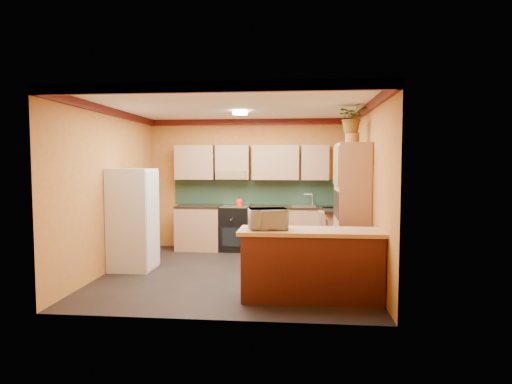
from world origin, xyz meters
TOP-DOWN VIEW (x-y plane):
  - room_shell at (0.02, 0.28)m, footprint 4.24×4.24m
  - base_cabinets_back at (0.35, 1.80)m, footprint 3.65×0.60m
  - countertop_back at (0.35, 1.80)m, footprint 3.65×0.62m
  - stove at (-0.27, 1.80)m, footprint 0.58×0.58m
  - kettle at (-0.17, 1.75)m, footprint 0.19×0.19m
  - sink at (1.13, 1.80)m, footprint 0.48×0.40m
  - base_cabinets_right at (1.80, 1.30)m, footprint 0.60×0.80m
  - countertop_right at (1.80, 1.30)m, footprint 0.62×0.80m
  - fridge at (-1.75, 0.07)m, footprint 0.68×0.66m
  - pantry at (1.85, 0.00)m, footprint 0.48×0.90m
  - fern_pot at (1.85, 0.05)m, footprint 0.22×0.22m
  - fern at (1.85, 0.05)m, footprint 0.49×0.44m
  - breakfast_bar at (1.18, -1.26)m, footprint 1.80×0.55m
  - bar_top at (1.18, -1.26)m, footprint 1.90×0.65m
  - microwave at (0.61, -1.26)m, footprint 0.56×0.44m

SIDE VIEW (x-z plane):
  - base_cabinets_back at x=0.35m, z-range 0.00..0.88m
  - base_cabinets_right at x=1.80m, z-range 0.00..0.88m
  - breakfast_bar at x=1.18m, z-range 0.00..0.88m
  - stove at x=-0.27m, z-range 0.00..0.91m
  - fridge at x=-1.75m, z-range 0.00..1.70m
  - countertop_back at x=0.35m, z-range 0.88..0.92m
  - countertop_right at x=1.80m, z-range 0.88..0.92m
  - bar_top at x=1.18m, z-range 0.88..0.93m
  - sink at x=1.13m, z-range 0.92..0.95m
  - kettle at x=-0.17m, z-range 0.91..1.09m
  - pantry at x=1.85m, z-range 0.00..2.10m
  - microwave at x=0.61m, z-range 0.93..1.20m
  - room_shell at x=0.02m, z-range 0.73..3.45m
  - fern_pot at x=1.85m, z-range 2.10..2.26m
  - fern at x=1.85m, z-range 2.26..2.76m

